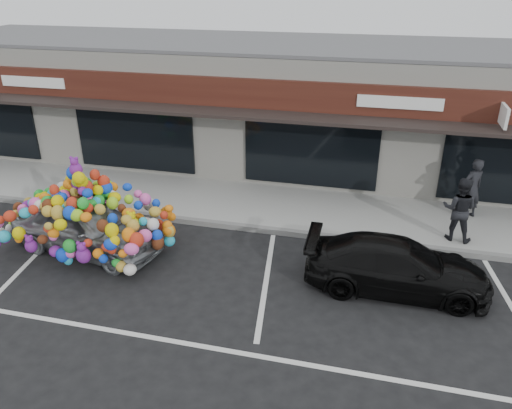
% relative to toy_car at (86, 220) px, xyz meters
% --- Properties ---
extents(ground, '(90.00, 90.00, 0.00)m').
position_rel_toy_car_xyz_m(ground, '(1.95, -0.48, -0.85)').
color(ground, black).
rests_on(ground, ground).
extents(shop_building, '(24.00, 7.20, 4.31)m').
position_rel_toy_car_xyz_m(shop_building, '(1.95, 7.96, 1.32)').
color(shop_building, white).
rests_on(shop_building, ground).
extents(sidewalk, '(26.00, 3.00, 0.15)m').
position_rel_toy_car_xyz_m(sidewalk, '(1.95, 3.52, -0.77)').
color(sidewalk, '#9B9C96').
rests_on(sidewalk, ground).
extents(kerb, '(26.00, 0.18, 0.16)m').
position_rel_toy_car_xyz_m(kerb, '(1.95, 2.02, -0.77)').
color(kerb, slate).
rests_on(kerb, ground).
extents(parking_stripe_left, '(0.73, 4.37, 0.01)m').
position_rel_toy_car_xyz_m(parking_stripe_left, '(-1.25, -0.28, -0.84)').
color(parking_stripe_left, silver).
rests_on(parking_stripe_left, ground).
extents(parking_stripe_mid, '(0.73, 4.37, 0.01)m').
position_rel_toy_car_xyz_m(parking_stripe_mid, '(4.75, -0.28, -0.84)').
color(parking_stripe_mid, silver).
rests_on(parking_stripe_mid, ground).
extents(lane_line, '(14.00, 0.12, 0.01)m').
position_rel_toy_car_xyz_m(lane_line, '(3.95, -2.78, -0.84)').
color(lane_line, silver).
rests_on(lane_line, ground).
extents(toy_car, '(2.92, 4.54, 2.50)m').
position_rel_toy_car_xyz_m(toy_car, '(0.00, 0.00, 0.00)').
color(toy_car, '#969DA0').
rests_on(toy_car, ground).
extents(black_sedan, '(1.71, 4.09, 1.18)m').
position_rel_toy_car_xyz_m(black_sedan, '(7.65, 0.12, -0.26)').
color(black_sedan, black).
rests_on(black_sedan, ground).
extents(pedestrian_a, '(0.76, 0.70, 1.75)m').
position_rel_toy_car_xyz_m(pedestrian_a, '(9.66, 4.10, 0.18)').
color(pedestrian_a, '#222328').
rests_on(pedestrian_a, sidewalk).
extents(pedestrian_b, '(0.96, 0.82, 1.72)m').
position_rel_toy_car_xyz_m(pedestrian_b, '(9.16, 2.62, 0.16)').
color(pedestrian_b, black).
rests_on(pedestrian_b, sidewalk).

